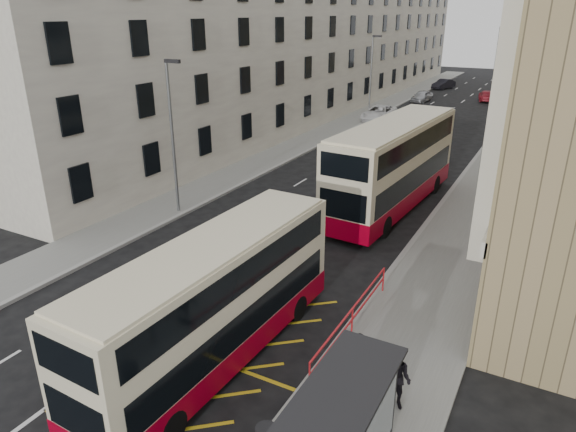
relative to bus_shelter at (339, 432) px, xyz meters
The scene contains 19 objects.
ground 8.62m from the bus_shelter, behind, with size 200.00×200.00×0.00m, color black.
pavement_right 30.46m from the bus_shelter, 90.65° to the left, with size 4.00×120.00×0.15m, color slate.
pavement_left 34.34m from the bus_shelter, 117.53° to the left, with size 3.00×120.00×0.15m, color slate.
kerb_right 30.55m from the bus_shelter, 94.41° to the left, with size 0.25×120.00×0.15m, color #969691.
kerb_left 33.67m from the bus_shelter, 115.26° to the left, with size 0.25×120.00×0.15m, color #969691.
road_markings 46.20m from the bus_shelter, 100.42° to the left, with size 10.00×110.00×0.01m, color silver, non-canonical shape.
terrace_left 50.98m from the bus_shelter, 115.38° to the left, with size 9.18×79.00×13.25m.
bus_shelter is the anchor object (origin of this frame).
guard_railing 6.61m from the bus_shelter, 108.82° to the left, with size 0.06×6.56×1.01m.
street_lamp_near 19.38m from the bus_shelter, 139.86° to the left, with size 0.93×0.18×8.00m.
street_lamp_far 44.94m from the bus_shelter, 109.12° to the left, with size 0.93×0.18×8.00m.
double_decker_front 6.17m from the bus_shelter, 150.74° to the left, with size 2.72×10.34×4.09m.
double_decker_rear 19.25m from the bus_shelter, 104.33° to the left, with size 3.67×12.40×4.88m.
pedestrian_mid 3.67m from the bus_shelter, 86.54° to the left, with size 0.88×0.68×1.80m, color black.
pedestrian_far 3.88m from the bus_shelter, 104.01° to the left, with size 1.10×0.46×1.88m, color black.
white_van 44.22m from the bus_shelter, 107.84° to the left, with size 2.49×5.39×1.50m, color silver.
car_silver 57.11m from the bus_shelter, 102.91° to the left, with size 1.61×4.00×1.36m, color #B3B6BB.
car_dark 69.36m from the bus_shelter, 100.76° to the left, with size 1.45×4.15×1.37m, color black.
car_red 60.29m from the bus_shelter, 95.60° to the left, with size 1.79×4.40×1.28m, color maroon.
Camera 1 is at (11.33, -8.19, 10.33)m, focal length 32.00 mm.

